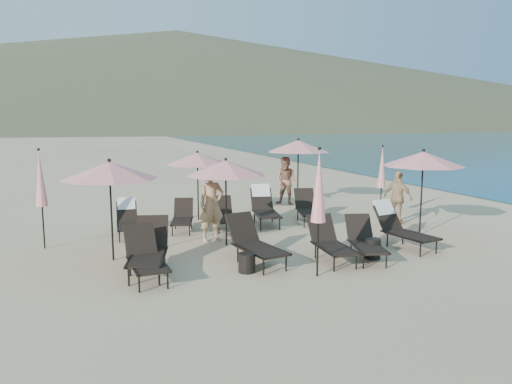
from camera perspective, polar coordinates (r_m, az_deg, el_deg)
name	(u,v)px	position (r m, az deg, el deg)	size (l,w,h in m)	color
ground	(323,260)	(11.56, 7.71, -7.76)	(800.00, 800.00, 0.00)	#D6BA8C
volcanic_headland	(195,79)	(322.48, -7.03, 12.69)	(690.00, 690.00, 55.00)	brown
lounger_0	(149,249)	(10.76, -12.13, -6.38)	(1.18, 1.97, 1.06)	black
lounger_1	(145,256)	(10.37, -12.54, -7.18)	(0.71, 1.73, 0.98)	black
lounger_2	(255,242)	(11.12, -0.16, -5.77)	(0.98, 1.88, 1.03)	black
lounger_3	(331,242)	(11.46, 8.52, -5.62)	(0.77, 1.70, 0.95)	black
lounger_4	(365,240)	(11.75, 12.34, -5.43)	(1.03, 1.72, 0.93)	black
lounger_5	(400,226)	(13.02, 16.18, -3.77)	(0.91, 1.85, 1.11)	black
lounger_6	(127,219)	(14.19, -14.49, -2.97)	(0.69, 1.59, 0.97)	black
lounger_7	(183,217)	(14.47, -8.40, -2.82)	(0.96, 1.58, 0.85)	black
lounger_8	(224,215)	(14.60, -3.66, -2.59)	(0.83, 1.61, 0.88)	black
lounger_9	(264,206)	(15.18, 0.95, -1.63)	(1.00, 1.92, 1.14)	black
lounger_10	(308,208)	(15.55, 5.93, -1.78)	(1.05, 1.78, 0.96)	black
umbrella_open_0	(110,171)	(11.56, -16.40, 2.37)	(2.16, 2.16, 2.33)	black
umbrella_open_1	(226,168)	(12.46, -3.48, 2.75)	(2.08, 2.08, 2.23)	black
umbrella_open_2	(423,159)	(14.28, 18.57, 3.60)	(2.21, 2.21, 2.38)	black
umbrella_open_3	(197,159)	(15.70, -6.71, 3.80)	(2.04, 2.04, 2.20)	black
umbrella_open_4	(298,146)	(18.03, 4.86, 5.25)	(2.31, 2.31, 2.48)	black
umbrella_closed_0	(319,187)	(10.04, 7.19, 0.56)	(0.31, 0.31, 2.66)	black
umbrella_closed_1	(382,168)	(16.31, 14.20, 2.73)	(0.28, 0.28, 2.36)	black
umbrella_closed_2	(40,179)	(13.23, -23.42, 1.35)	(0.29, 0.29, 2.49)	black
side_table_0	(247,263)	(10.58, -1.06, -8.09)	(0.36, 0.36, 0.41)	black
side_table_1	(373,249)	(11.87, 13.19, -6.31)	(0.37, 0.37, 0.47)	black
beachgoer_a	(212,205)	(13.06, -5.11, -1.47)	(0.70, 0.46, 1.93)	tan
beachgoer_b	(286,181)	(18.50, 3.47, 1.29)	(0.86, 0.67, 1.78)	#9D6951
beachgoer_c	(398,197)	(15.74, 15.92, -0.60)	(0.95, 0.40, 1.63)	tan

